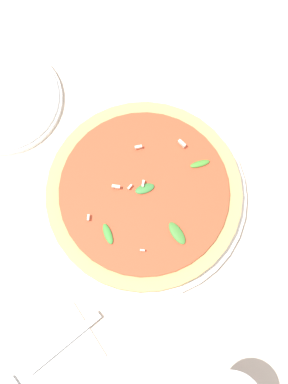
# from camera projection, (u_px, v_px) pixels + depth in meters

# --- Properties ---
(ground_plane) EXTENTS (6.00, 6.00, 0.00)m
(ground_plane) POSITION_uv_depth(u_px,v_px,m) (149.00, 183.00, 0.89)
(ground_plane) COLOR beige
(pizza_arugula_main) EXTENTS (0.34, 0.34, 0.05)m
(pizza_arugula_main) POSITION_uv_depth(u_px,v_px,m) (144.00, 194.00, 0.87)
(pizza_arugula_main) COLOR white
(pizza_arugula_main) RESTS_ON ground_plane
(napkin) EXTENTS (0.15, 0.10, 0.01)m
(napkin) POSITION_uv_depth(u_px,v_px,m) (48.00, 357.00, 0.81)
(napkin) COLOR silver
(napkin) RESTS_ON ground_plane
(fork) EXTENTS (0.22, 0.05, 0.00)m
(fork) POSITION_uv_depth(u_px,v_px,m) (43.00, 360.00, 0.81)
(fork) COLOR silver
(fork) RESTS_ON ground_plane
(side_plate_white) EXTENTS (0.20, 0.20, 0.02)m
(side_plate_white) POSITION_uv_depth(u_px,v_px,m) (4.00, 100.00, 0.92)
(side_plate_white) COLOR white
(side_plate_white) RESTS_ON ground_plane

